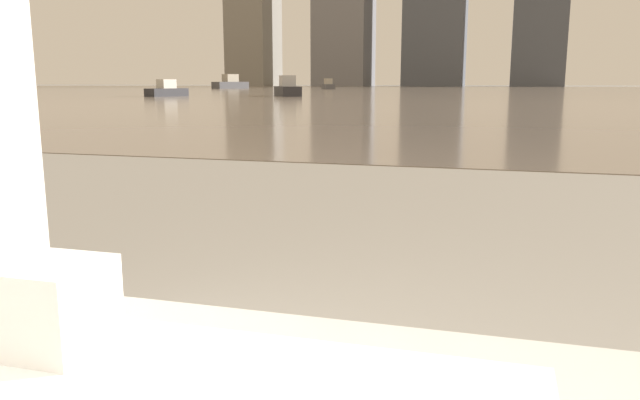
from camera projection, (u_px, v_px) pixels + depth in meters
The scene contains 7 objects.
towel_stack at pixel (41, 304), 1.13m from camera, with size 0.23×0.18×0.16m.
harbor_water at pixel (496, 91), 59.00m from camera, with size 180.00×110.00×0.01m.
harbor_boat_0 at pixel (230, 83), 81.21m from camera, with size 3.71×5.14×1.84m.
harbor_boat_2 at pixel (167, 90), 39.90m from camera, with size 1.87×3.02×1.07m.
harbor_boat_4 at pixel (287, 89), 40.62m from camera, with size 2.79×3.68×1.33m.
harbor_boat_5 at pixel (328, 85), 74.92m from camera, with size 2.45×3.56×1.27m.
skyline_tower_0 at pixel (254, 26), 122.53m from camera, with size 7.98×10.97×23.33m.
Camera 1 is at (0.65, -0.16, 0.98)m, focal length 35.00 mm.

